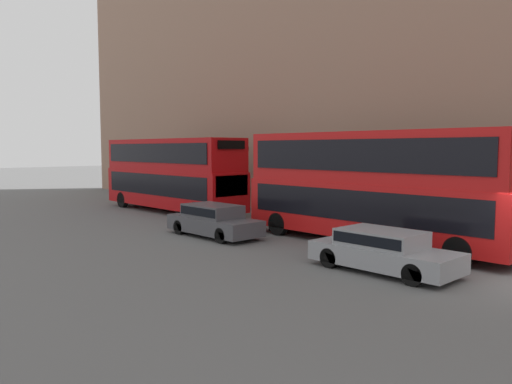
# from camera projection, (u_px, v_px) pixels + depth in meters

# --- Properties ---
(bus_leading) EXTENTS (2.59, 11.30, 4.44)m
(bus_leading) POSITION_uv_depth(u_px,v_px,m) (373.00, 183.00, 19.52)
(bus_leading) COLOR red
(bus_leading) RESTS_ON ground
(bus_second_in_queue) EXTENTS (2.59, 11.21, 4.36)m
(bus_second_in_queue) POSITION_uv_depth(u_px,v_px,m) (172.00, 172.00, 29.82)
(bus_second_in_queue) COLOR #B20C0F
(bus_second_in_queue) RESTS_ON ground
(car_dark_sedan) EXTENTS (1.86, 4.58, 1.29)m
(car_dark_sedan) POSITION_uv_depth(u_px,v_px,m) (383.00, 249.00, 15.39)
(car_dark_sedan) COLOR gray
(car_dark_sedan) RESTS_ON ground
(car_hatchback) EXTENTS (1.80, 4.62, 1.38)m
(car_hatchback) POSITION_uv_depth(u_px,v_px,m) (213.00, 220.00, 21.56)
(car_hatchback) COLOR #47474C
(car_hatchback) RESTS_ON ground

